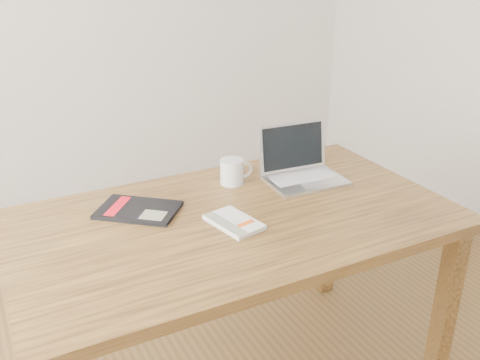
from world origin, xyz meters
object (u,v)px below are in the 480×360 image
laptop (301,168)px  black_guidebook (138,210)px  desk (235,238)px  coffee_mug (233,171)px  white_guidebook (234,222)px

laptop → black_guidebook: bearing=-177.5°
desk → laptop: 0.43m
black_guidebook → coffee_mug: (0.40, 0.06, 0.04)m
desk → coffee_mug: coffee_mug is taller
black_guidebook → laptop: size_ratio=1.04×
laptop → coffee_mug: size_ratio=2.38×
coffee_mug → white_guidebook: bearing=-109.3°
white_guidebook → black_guidebook: white_guidebook is taller
laptop → coffee_mug: (-0.26, 0.08, 0.01)m
coffee_mug → desk: bearing=-108.1°
black_guidebook → coffee_mug: 0.41m
desk → laptop: laptop is taller
desk → white_guidebook: (-0.03, -0.06, 0.10)m
white_guidebook → laptop: (0.41, 0.22, 0.04)m
desk → black_guidebook: black_guidebook is taller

